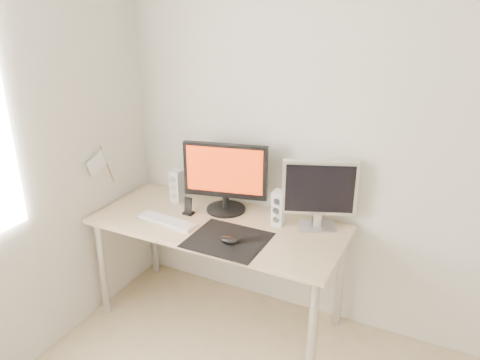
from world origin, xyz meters
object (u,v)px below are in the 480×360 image
(main_monitor, at_px, (225,175))
(keyboard, at_px, (167,221))
(speaker_right, at_px, (279,208))
(phone_dock, at_px, (188,209))
(mouse, at_px, (228,240))
(speaker_left, at_px, (177,186))
(second_monitor, at_px, (319,192))
(desk, at_px, (218,233))

(main_monitor, bearing_deg, keyboard, -129.77)
(speaker_right, xyz_separation_m, phone_dock, (-0.58, -0.12, -0.08))
(mouse, xyz_separation_m, speaker_right, (0.17, 0.35, 0.09))
(main_monitor, relative_size, keyboard, 1.27)
(main_monitor, xyz_separation_m, keyboard, (-0.26, -0.31, -0.25))
(speaker_right, bearing_deg, speaker_left, 178.41)
(mouse, bearing_deg, speaker_left, 148.09)
(main_monitor, distance_m, second_monitor, 0.62)
(mouse, xyz_separation_m, phone_dock, (-0.41, 0.23, 0.01))
(mouse, relative_size, speaker_left, 0.50)
(second_monitor, xyz_separation_m, phone_dock, (-0.81, -0.19, -0.21))
(main_monitor, distance_m, speaker_right, 0.41)
(mouse, height_order, keyboard, mouse)
(desk, height_order, main_monitor, main_monitor)
(keyboard, xyz_separation_m, phone_dock, (0.06, 0.16, 0.03))
(main_monitor, bearing_deg, mouse, -60.04)
(mouse, relative_size, phone_dock, 0.96)
(main_monitor, xyz_separation_m, speaker_right, (0.39, -0.03, -0.14))
(desk, xyz_separation_m, main_monitor, (-0.04, 0.17, 0.33))
(speaker_left, xyz_separation_m, phone_dock, (0.18, -0.15, -0.08))
(mouse, distance_m, phone_dock, 0.47)
(desk, xyz_separation_m, phone_dock, (-0.23, 0.02, 0.11))
(main_monitor, distance_m, phone_dock, 0.33)
(speaker_left, xyz_separation_m, speaker_right, (0.77, -0.02, 0.00))
(speaker_right, relative_size, keyboard, 0.53)
(mouse, height_order, main_monitor, main_monitor)
(main_monitor, relative_size, speaker_right, 2.42)
(phone_dock, bearing_deg, keyboard, -111.48)
(second_monitor, relative_size, phone_dock, 3.75)
(main_monitor, xyz_separation_m, phone_dock, (-0.20, -0.15, -0.22))
(second_monitor, bearing_deg, desk, -159.72)
(second_monitor, height_order, phone_dock, second_monitor)
(mouse, distance_m, speaker_right, 0.40)
(second_monitor, bearing_deg, main_monitor, -176.19)
(speaker_right, bearing_deg, desk, -157.55)
(main_monitor, bearing_deg, speaker_left, -178.93)
(keyboard, bearing_deg, speaker_left, 111.38)
(speaker_left, bearing_deg, phone_dock, -38.76)
(speaker_right, bearing_deg, second_monitor, 16.82)
(desk, bearing_deg, second_monitor, 20.28)
(main_monitor, bearing_deg, second_monitor, 3.81)
(second_monitor, distance_m, speaker_right, 0.27)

